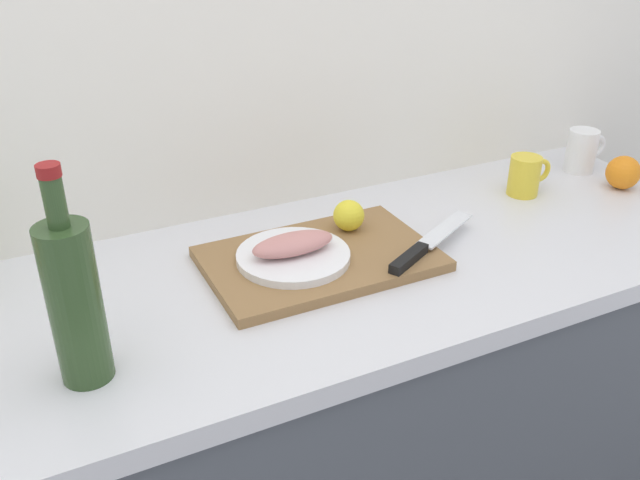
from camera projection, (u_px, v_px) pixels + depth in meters
The scene contains 11 objects.
back_wall at pixel (201, 49), 1.31m from camera, with size 3.20×0.05×2.50m, color white.
kitchen_counter at pixel (279, 464), 1.43m from camera, with size 2.00×0.60×0.90m.
cutting_board at pixel (320, 259), 1.27m from camera, with size 0.43×0.27×0.02m, color olive.
white_plate at pixel (293, 256), 1.25m from camera, with size 0.21×0.21×0.01m, color white.
fish_fillet at pixel (293, 244), 1.23m from camera, with size 0.16×0.07×0.04m, color tan.
chef_knife at pixel (423, 247), 1.27m from camera, with size 0.27×0.16×0.02m.
lemon_0 at pixel (349, 215), 1.34m from camera, with size 0.06×0.06×0.06m, color yellow.
wine_bottle at pixel (75, 300), 0.93m from camera, with size 0.07×0.07×0.33m.
coffee_mug_0 at pixel (582, 150), 1.67m from camera, with size 0.11×0.07×0.11m.
coffee_mug_2 at pixel (525, 175), 1.54m from camera, with size 0.11×0.07×0.09m.
orange_0 at pixel (623, 172), 1.58m from camera, with size 0.08×0.08×0.08m, color orange.
Camera 1 is at (-0.38, -0.97, 1.54)m, focal length 38.05 mm.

